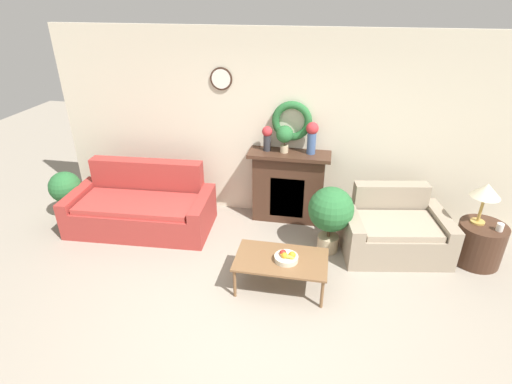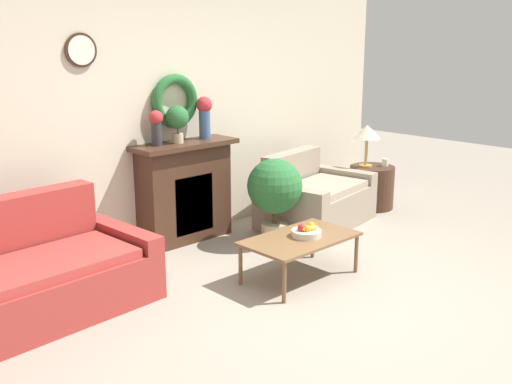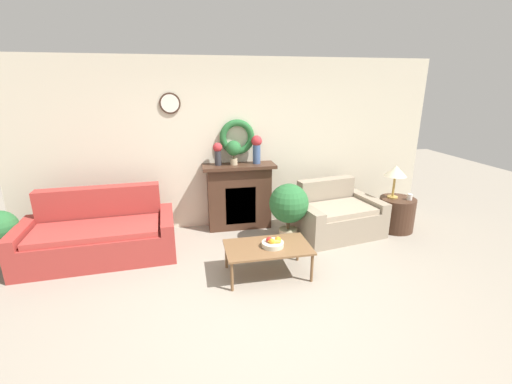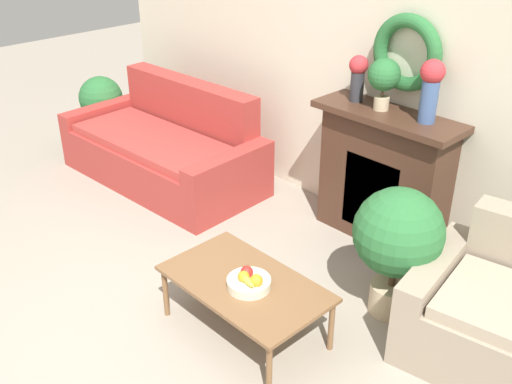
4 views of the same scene
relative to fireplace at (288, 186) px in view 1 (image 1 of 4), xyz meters
The scene contains 15 objects.
ground_plane 2.35m from the fireplace, 92.42° to the right, with size 16.00×16.00×0.00m, color gray.
wall_back 0.84m from the fireplace, 114.97° to the left, with size 6.80×0.17×2.70m.
fireplace is the anchor object (origin of this frame).
couch_left 2.14m from the fireplace, 163.70° to the right, with size 2.05×1.07×0.90m.
loveseat_right 1.58m from the fireplace, 20.86° to the right, with size 1.45×1.12×0.82m.
coffee_table 1.58m from the fireplace, 86.18° to the right, with size 1.05×0.61×0.39m.
fruit_bowl 1.60m from the fireplace, 84.09° to the right, with size 0.27×0.27×0.12m.
side_table_by_loveseat 2.58m from the fireplace, 14.15° to the right, with size 0.57×0.57×0.54m.
table_lamp 2.52m from the fireplace, 13.28° to the right, with size 0.34×0.34×0.53m.
mug 2.72m from the fireplace, 15.52° to the right, with size 0.08×0.08×0.10m.
vase_on_mantel_left 0.81m from the fireplace, behind, with size 0.14×0.14×0.35m.
vase_on_mantel_right 0.85m from the fireplace, ahead, with size 0.17×0.17×0.45m.
potted_plant_on_mantel 0.78m from the fireplace, 169.56° to the right, with size 0.24×0.24×0.38m.
potted_plant_floor_by_couch 3.31m from the fireplace, behind, with size 0.46×0.46×0.73m.
potted_plant_floor_by_loveseat 0.96m from the fireplace, 49.29° to the right, with size 0.58×0.58×0.91m.
Camera 1 is at (0.60, -2.95, 3.12)m, focal length 28.00 mm.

